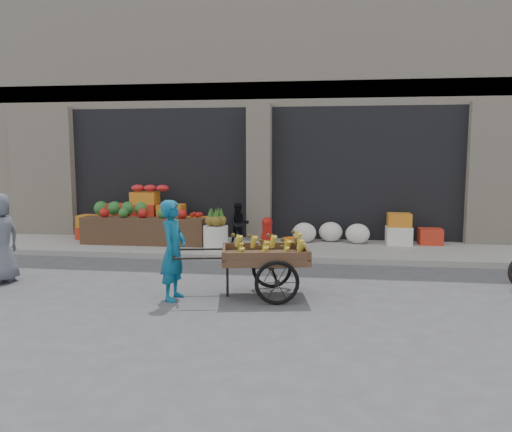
# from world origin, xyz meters

# --- Properties ---
(ground) EXTENTS (80.00, 80.00, 0.00)m
(ground) POSITION_xyz_m (0.00, 0.00, 0.00)
(ground) COLOR #424244
(ground) RESTS_ON ground
(sidewalk) EXTENTS (18.00, 2.20, 0.12)m
(sidewalk) POSITION_xyz_m (0.00, 4.10, 0.06)
(sidewalk) COLOR gray
(sidewalk) RESTS_ON ground
(building) EXTENTS (14.00, 6.45, 7.00)m
(building) POSITION_xyz_m (0.00, 8.03, 3.37)
(building) COLOR beige
(building) RESTS_ON ground
(fruit_display) EXTENTS (3.10, 1.12, 1.24)m
(fruit_display) POSITION_xyz_m (-2.48, 4.38, 0.67)
(fruit_display) COLOR red
(fruit_display) RESTS_ON sidewalk
(pineapple_bin) EXTENTS (0.52, 0.52, 0.50)m
(pineapple_bin) POSITION_xyz_m (-0.75, 3.60, 0.37)
(pineapple_bin) COLOR silver
(pineapple_bin) RESTS_ON sidewalk
(fire_hydrant) EXTENTS (0.22, 0.22, 0.71)m
(fire_hydrant) POSITION_xyz_m (0.35, 3.55, 0.50)
(fire_hydrant) COLOR #A5140F
(fire_hydrant) RESTS_ON sidewalk
(orange_bucket) EXTENTS (0.32, 0.32, 0.30)m
(orange_bucket) POSITION_xyz_m (0.85, 3.50, 0.27)
(orange_bucket) COLOR orange
(orange_bucket) RESTS_ON sidewalk
(right_bay_goods) EXTENTS (3.35, 0.60, 0.70)m
(right_bay_goods) POSITION_xyz_m (2.61, 4.70, 0.41)
(right_bay_goods) COLOR silver
(right_bay_goods) RESTS_ON sidewalk
(seated_person) EXTENTS (0.51, 0.43, 0.93)m
(seated_person) POSITION_xyz_m (-0.35, 4.20, 0.58)
(seated_person) COLOR black
(seated_person) RESTS_ON sidewalk
(banana_cart) EXTENTS (2.29, 1.24, 0.91)m
(banana_cart) POSITION_xyz_m (0.60, 0.64, 0.66)
(banana_cart) COLOR #533525
(banana_cart) RESTS_ON ground
(vendor_woman) EXTENTS (0.39, 0.56, 1.47)m
(vendor_woman) POSITION_xyz_m (-0.66, 0.32, 0.73)
(vendor_woman) COLOR #10597D
(vendor_woman) RESTS_ON ground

